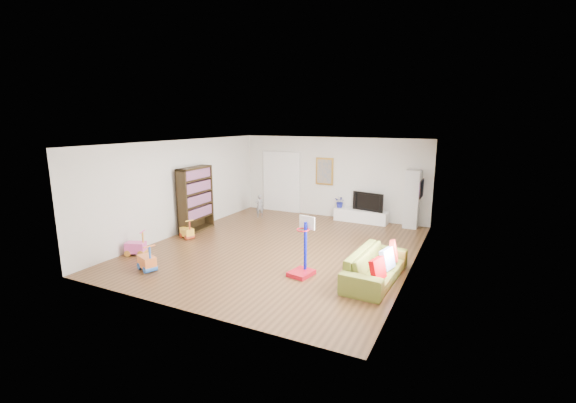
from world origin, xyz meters
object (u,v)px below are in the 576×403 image
at_px(media_console, 361,216).
at_px(bookshelf, 196,199).
at_px(sofa, 376,266).
at_px(basketball_hoop, 301,247).

relative_size(media_console, bookshelf, 0.90).
bearing_deg(bookshelf, media_console, 34.20).
bearing_deg(media_console, sofa, -68.79).
relative_size(media_console, basketball_hoop, 1.35).
relative_size(bookshelf, sofa, 0.91).
bearing_deg(basketball_hoop, bookshelf, 168.78).
relative_size(bookshelf, basketball_hoop, 1.50).
bearing_deg(basketball_hoop, sofa, 27.94).
height_order(media_console, sofa, sofa).
bearing_deg(sofa, media_console, 22.49).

